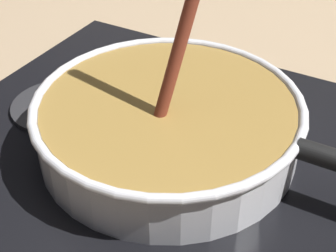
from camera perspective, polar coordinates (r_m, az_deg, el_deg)
The scene contains 5 objects.
ground at distance 0.62m, azimuth -10.78°, elevation -5.47°, with size 2.40×1.60×0.04m, color #9E8466.
hob_plate at distance 0.60m, azimuth 0.00°, elevation -2.82°, with size 0.56×0.48×0.01m, color black.
burner_ring at distance 0.59m, azimuth 0.00°, elevation -2.08°, with size 0.19×0.19×0.01m, color #592D0C.
spare_burner at distance 0.67m, azimuth -12.40°, elevation 2.24°, with size 0.12×0.12×0.01m, color #262628.
cooking_pan at distance 0.57m, azimuth 0.12°, elevation 0.40°, with size 0.44×0.31×0.31m.
Camera 1 is at (0.32, -0.33, 0.39)m, focal length 53.72 mm.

